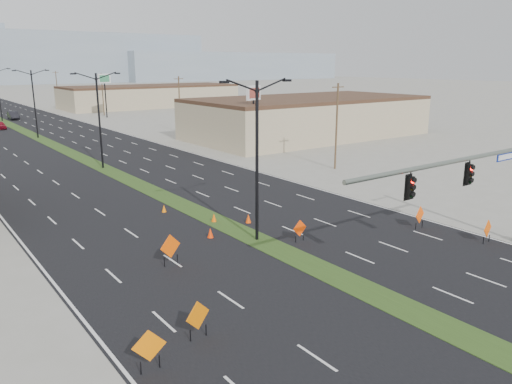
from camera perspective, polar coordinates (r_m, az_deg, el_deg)
ground at (r=24.32m, az=17.60°, el=-13.07°), size 600.00×600.00×0.00m
building_se_near at (r=77.72m, az=5.91°, el=8.35°), size 36.00×18.00×5.50m
building_se_far at (r=134.71m, az=-11.92°, el=10.59°), size 44.00×16.00×5.00m
mesa_center at (r=317.60m, az=-26.60°, el=13.57°), size 220.00×50.00×28.00m
mesa_east at (r=361.29m, az=-3.19°, el=14.17°), size 160.00×50.00×18.00m
signal_mast at (r=30.69m, az=24.82°, el=1.52°), size 16.30×0.60×8.00m
streetlight_0 at (r=30.66m, az=0.11°, el=4.06°), size 5.15×0.24×10.02m
streetlight_1 at (r=55.52m, az=-17.49°, el=8.10°), size 5.15×0.24×10.02m
streetlight_2 at (r=82.42m, az=-24.02°, el=9.41°), size 5.15×0.24×10.02m
utility_pole_0 at (r=53.52m, az=9.20°, el=7.55°), size 1.60×0.20×9.00m
utility_pole_1 at (r=81.84m, az=-8.73°, el=9.92°), size 1.60×0.20×9.00m
utility_pole_2 at (r=113.94m, az=-17.12°, el=10.70°), size 1.60×0.20×9.00m
utility_pole_3 at (r=147.36m, az=-21.79°, el=11.04°), size 1.60×0.20×9.00m
car_left at (r=96.84m, az=-27.22°, el=6.80°), size 1.60×3.92×1.33m
car_mid at (r=112.44m, az=-26.00°, el=7.86°), size 1.86×4.92×1.60m
construction_sign_0 at (r=19.33m, az=-12.12°, el=-16.95°), size 1.24×0.35×1.69m
construction_sign_1 at (r=21.02m, az=-6.67°, el=-13.98°), size 1.24×0.34×1.68m
construction_sign_2 at (r=28.24m, az=-9.76°, el=-6.24°), size 1.35×0.32×1.83m
construction_sign_3 at (r=31.65m, az=5.02°, el=-4.24°), size 1.08×0.06×1.44m
construction_sign_4 at (r=34.47m, az=24.94°, el=-3.91°), size 1.14×0.23×1.53m
construction_sign_5 at (r=35.70m, az=18.22°, el=-2.57°), size 1.19×0.29×1.61m
cone_0 at (r=32.50m, az=-5.24°, el=-4.68°), size 0.42×0.42×0.67m
cone_1 at (r=35.63m, az=-4.83°, el=-2.97°), size 0.47×0.47×0.63m
cone_2 at (r=35.33m, az=-0.88°, el=-3.04°), size 0.50×0.50×0.66m
cone_3 at (r=38.46m, az=-10.48°, el=-1.87°), size 0.37×0.37×0.59m
pole_sign_east_near at (r=63.76m, az=-0.28°, el=10.64°), size 2.66×1.23×8.28m
pole_sign_east_far at (r=109.38m, az=-16.93°, el=11.93°), size 2.89×1.12×8.91m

